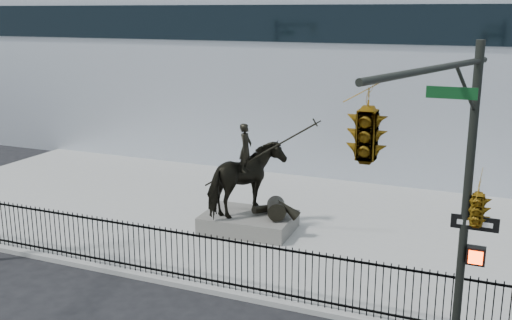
% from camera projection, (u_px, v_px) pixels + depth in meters
% --- Properties ---
extents(ground, '(120.00, 120.00, 0.00)m').
position_uv_depth(ground, '(173.00, 307.00, 15.68)').
color(ground, black).
rests_on(ground, ground).
extents(plaza, '(30.00, 12.00, 0.15)m').
position_uv_depth(plaza, '(271.00, 220.00, 21.91)').
color(plaza, '#999996').
rests_on(plaza, ground).
extents(building, '(44.00, 14.00, 9.00)m').
position_uv_depth(building, '(360.00, 68.00, 32.45)').
color(building, silver).
rests_on(building, ground).
extents(picket_fence, '(22.10, 0.10, 1.50)m').
position_uv_depth(picket_fence, '(195.00, 257.00, 16.58)').
color(picket_fence, black).
rests_on(picket_fence, plaza).
extents(statue_plinth, '(3.17, 2.26, 0.58)m').
position_uv_depth(statue_plinth, '(249.00, 222.00, 20.69)').
color(statue_plinth, '#5E5C56').
rests_on(statue_plinth, plaza).
extents(equestrian_statue, '(3.93, 2.53, 3.33)m').
position_uv_depth(equestrian_statue, '(250.00, 181.00, 20.31)').
color(equestrian_statue, black).
rests_on(equestrian_statue, statue_plinth).
extents(traffic_signal_right, '(2.17, 6.86, 7.00)m').
position_uv_depth(traffic_signal_right, '(429.00, 172.00, 10.26)').
color(traffic_signal_right, black).
rests_on(traffic_signal_right, ground).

